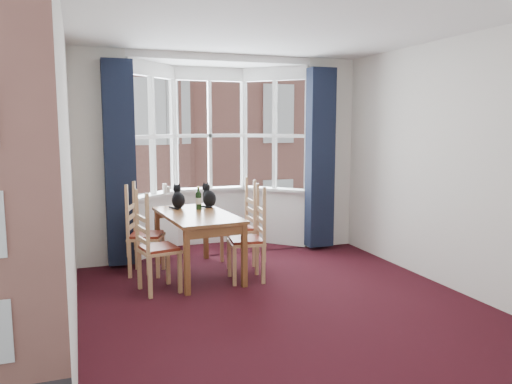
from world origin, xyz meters
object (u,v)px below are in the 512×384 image
cat_right (209,197)px  candle_tall (165,189)px  chair_right_near (254,241)px  chair_right_far (244,229)px  wine_bottle (199,199)px  chair_left_far (139,236)px  dining_table (197,221)px  chair_left_near (151,251)px  cat_left (178,199)px  candle_short (168,190)px

cat_right → candle_tall: size_ratio=2.43×
chair_right_near → chair_right_far: 0.71m
cat_right → wine_bottle: size_ratio=1.14×
chair_left_far → chair_right_near: 1.44m
dining_table → chair_right_near: (0.58, -0.43, -0.20)m
chair_left_far → chair_left_near: bearing=-87.1°
dining_table → cat_left: 0.53m
chair_right_far → wine_bottle: (-0.61, 0.02, 0.42)m
dining_table → cat_right: size_ratio=4.51×
chair_left_near → chair_right_near: size_ratio=1.00×
chair_left_near → chair_right_near: same height
cat_right → wine_bottle: 0.23m
chair_left_near → wine_bottle: size_ratio=3.14×
chair_right_far → candle_short: size_ratio=9.64×
chair_right_far → candle_tall: size_ratio=6.69×
wine_bottle → candle_short: wine_bottle is taller
cat_left → wine_bottle: 0.29m
wine_bottle → candle_tall: 0.94m
cat_left → cat_right: (0.40, -0.03, 0.00)m
chair_left_near → chair_left_far: same height
chair_left_far → chair_right_near: size_ratio=1.00×
dining_table → candle_short: 1.25m
wine_bottle → candle_short: (-0.22, 0.93, 0.02)m
chair_right_near → chair_right_far: size_ratio=1.00×
chair_left_far → chair_right_near: (1.25, -0.71, 0.00)m
candle_short → dining_table: bearing=-83.7°
wine_bottle → candle_short: size_ratio=3.07×
chair_left_near → wine_bottle: 1.14m
dining_table → candle_short: size_ratio=15.78×
dining_table → chair_left_far: chair_left_far is taller
chair_left_far → chair_right_far: bearing=-0.4°
chair_left_far → candle_short: bearing=60.1°
chair_left_far → cat_right: cat_right is taller
chair_right_near → cat_left: size_ratio=2.82×
chair_right_near → dining_table: bearing=143.5°
chair_left_far → candle_short: size_ratio=9.64×
chair_right_near → chair_right_far: bearing=80.5°
chair_right_far → cat_left: bearing=166.7°
chair_left_near → chair_right_far: size_ratio=1.00×
dining_table → cat_right: 0.56m
chair_right_near → chair_left_near: bearing=-177.7°
chair_right_far → cat_left: 0.96m
cat_left → wine_bottle: cat_left is taller
dining_table → candle_tall: (-0.19, 1.19, 0.26)m
chair_left_far → candle_tall: candle_tall is taller
dining_table → chair_right_far: 0.78m
chair_left_far → wine_bottle: wine_bottle is taller
wine_bottle → chair_right_far: bearing=-1.8°
cat_left → candle_tall: cat_left is taller
cat_left → wine_bottle: size_ratio=1.12×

